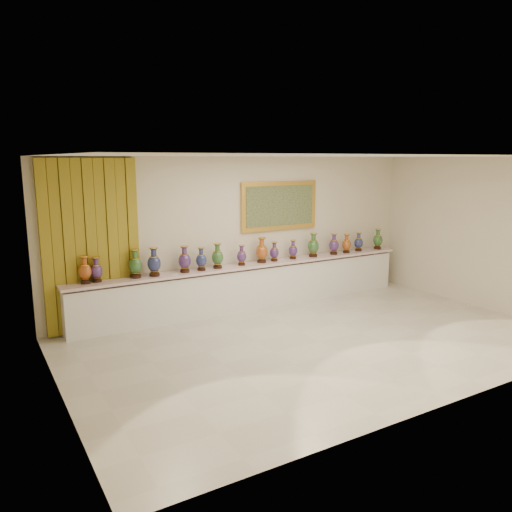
{
  "coord_description": "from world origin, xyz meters",
  "views": [
    {
      "loc": [
        -4.85,
        -6.17,
        2.95
      ],
      "look_at": [
        -0.21,
        1.7,
        1.17
      ],
      "focal_mm": 35.0,
      "sensor_mm": 36.0,
      "label": 1
    }
  ],
  "objects_px": {
    "vase_1": "(97,271)",
    "vase_2": "(135,265)",
    "counter": "(251,286)",
    "vase_0": "(85,271)"
  },
  "relations": [
    {
      "from": "vase_1",
      "to": "counter",
      "type": "bearing_deg",
      "value": -0.31
    },
    {
      "from": "vase_1",
      "to": "vase_0",
      "type": "bearing_deg",
      "value": -178.36
    },
    {
      "from": "counter",
      "to": "vase_0",
      "type": "relative_size",
      "value": 15.43
    },
    {
      "from": "counter",
      "to": "vase_1",
      "type": "bearing_deg",
      "value": 179.69
    },
    {
      "from": "counter",
      "to": "vase_1",
      "type": "height_order",
      "value": "vase_1"
    },
    {
      "from": "vase_1",
      "to": "vase_2",
      "type": "distance_m",
      "value": 0.67
    },
    {
      "from": "vase_1",
      "to": "vase_2",
      "type": "relative_size",
      "value": 0.85
    },
    {
      "from": "vase_0",
      "to": "vase_2",
      "type": "relative_size",
      "value": 0.93
    },
    {
      "from": "counter",
      "to": "vase_0",
      "type": "bearing_deg",
      "value": 179.8
    },
    {
      "from": "counter",
      "to": "vase_1",
      "type": "xyz_separation_m",
      "value": [
        -3.0,
        0.02,
        0.66
      ]
    }
  ]
}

